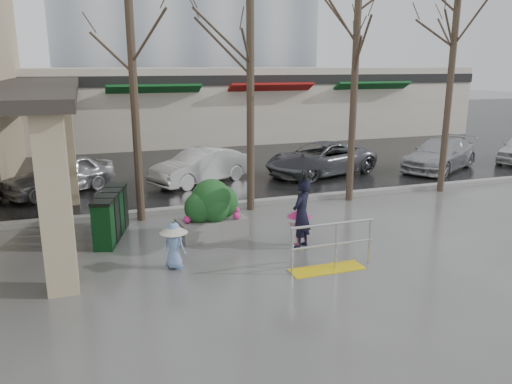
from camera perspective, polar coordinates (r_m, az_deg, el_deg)
ground at (r=11.28m, az=-0.66°, el=-7.42°), size 120.00×120.00×0.00m
street_asphalt at (r=32.38m, az=-13.03°, el=6.60°), size 120.00×36.00×0.01m
curb at (r=14.90m, az=-5.48°, el=-1.70°), size 120.00×0.30×0.15m
canopy_slab at (r=18.02m, az=-24.26°, el=11.36°), size 2.80×18.00×0.25m
pillar_front at (r=9.78m, az=-21.97°, el=-1.12°), size 0.55×0.55×3.50m
pillar_back at (r=16.14m, az=-20.98°, el=4.75°), size 0.55×0.55×3.50m
storefront_row at (r=28.49m, az=-8.29°, el=9.87°), size 34.00×6.74×4.00m
handrail at (r=10.60m, az=8.45°, el=-6.85°), size 1.90×0.50×1.03m
tree_west at (r=13.63m, az=-14.20°, el=17.74°), size 3.20×3.20×6.80m
tree_midwest at (r=14.30m, az=-0.67°, el=18.58°), size 3.20×3.20×7.00m
tree_mideast at (r=15.63m, az=11.41°, el=16.58°), size 3.20×3.20×6.50m
tree_east at (r=17.66m, az=21.85°, el=17.29°), size 3.20×3.20×7.20m
woman at (r=11.47m, az=5.30°, el=0.52°), size 1.45×1.45×2.24m
child_pink at (r=11.90m, az=4.91°, el=-3.41°), size 0.59×0.59×0.96m
child_blue at (r=10.62m, az=-9.35°, el=-5.50°), size 0.60×0.60×1.01m
planter at (r=12.43m, az=-5.09°, el=-1.97°), size 1.77×1.06×1.47m
news_boxes at (r=12.82m, az=-16.24°, el=-2.55°), size 1.01×2.12×1.16m
car_a at (r=17.82m, az=-21.60°, el=1.85°), size 3.90×3.28×1.26m
car_b at (r=18.13m, az=-6.33°, el=2.98°), size 4.02×2.88×1.26m
car_c at (r=19.57m, az=7.38°, el=3.80°), size 4.92×3.21×1.26m
car_d at (r=21.69m, az=20.30°, el=4.05°), size 4.65×3.65×1.26m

